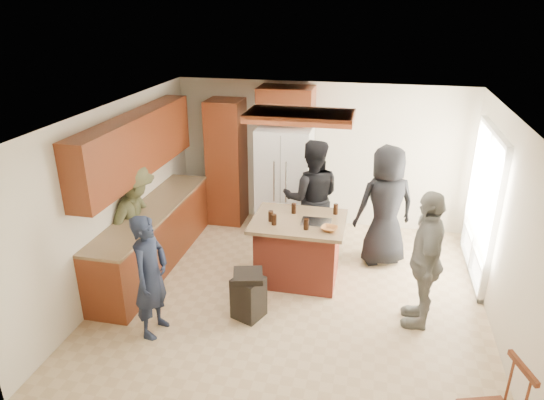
% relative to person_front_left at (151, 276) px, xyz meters
% --- Properties ---
extents(person_front_left, '(0.47, 0.60, 1.54)m').
position_rel_person_front_left_xyz_m(person_front_left, '(0.00, 0.00, 0.00)').
color(person_front_left, '#192033').
rests_on(person_front_left, ground).
extents(person_behind_left, '(0.98, 0.69, 1.85)m').
position_rel_person_front_left_xyz_m(person_behind_left, '(1.54, 2.40, 0.16)').
color(person_behind_left, black).
rests_on(person_behind_left, ground).
extents(person_behind_right, '(1.06, 0.90, 1.84)m').
position_rel_person_front_left_xyz_m(person_behind_right, '(2.65, 2.33, 0.15)').
color(person_behind_right, black).
rests_on(person_behind_right, ground).
extents(person_side_right, '(0.57, 1.05, 1.76)m').
position_rel_person_front_left_xyz_m(person_side_right, '(3.13, 0.88, 0.11)').
color(person_side_right, gray).
rests_on(person_side_right, ground).
extents(person_counter, '(0.62, 1.13, 1.68)m').
position_rel_person_front_left_xyz_m(person_counter, '(-0.80, 1.23, 0.07)').
color(person_counter, '#3C3D23').
rests_on(person_counter, ground).
extents(left_cabinetry, '(0.64, 3.00, 2.30)m').
position_rel_person_front_left_xyz_m(left_cabinetry, '(-0.74, 1.50, 0.19)').
color(left_cabinetry, maroon).
rests_on(left_cabinetry, ground).
extents(back_wall_units, '(1.80, 0.60, 2.45)m').
position_rel_person_front_left_xyz_m(back_wall_units, '(0.18, 3.30, 0.61)').
color(back_wall_units, maroon).
rests_on(back_wall_units, ground).
extents(refrigerator, '(0.90, 0.76, 1.80)m').
position_rel_person_front_left_xyz_m(refrigerator, '(0.96, 3.22, 0.13)').
color(refrigerator, white).
rests_on(refrigerator, ground).
extents(kitchen_island, '(1.28, 1.03, 0.93)m').
position_rel_person_front_left_xyz_m(kitchen_island, '(1.48, 1.57, -0.29)').
color(kitchen_island, '#9B3828').
rests_on(kitchen_island, ground).
extents(island_items, '(0.98, 0.72, 0.15)m').
position_rel_person_front_left_xyz_m(island_items, '(1.67, 1.47, 0.20)').
color(island_items, silver).
rests_on(island_items, kitchen_island).
extents(trash_bin, '(0.44, 0.44, 0.63)m').
position_rel_person_front_left_xyz_m(trash_bin, '(1.03, 0.53, -0.45)').
color(trash_bin, black).
rests_on(trash_bin, ground).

